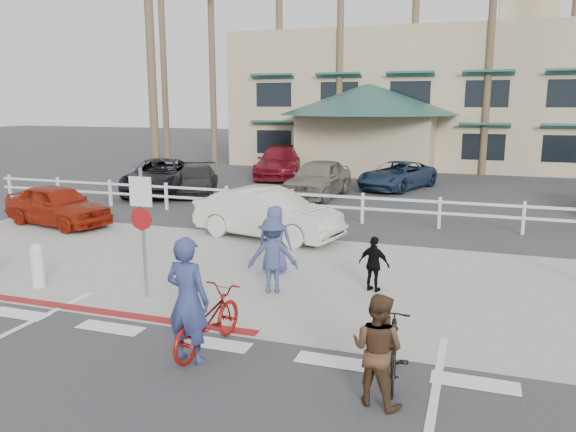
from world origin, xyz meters
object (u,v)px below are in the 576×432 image
at_px(sign_post, 143,227).
at_px(bike_red, 207,321).
at_px(bike_black, 393,350).
at_px(car_red_compact, 58,205).
at_px(car_white_sedan, 268,213).

bearing_deg(sign_post, bike_red, -38.04).
bearing_deg(bike_red, sign_post, -32.13).
relative_size(bike_red, bike_black, 1.17).
bearing_deg(sign_post, car_red_compact, 142.40).
relative_size(sign_post, bike_black, 1.88).
bearing_deg(car_red_compact, car_white_sedan, -72.62).
xyz_separation_m(sign_post, bike_black, (5.20, -1.87, -0.99)).
height_order(sign_post, car_white_sedan, sign_post).
bearing_deg(car_red_compact, bike_red, -114.87).
distance_m(sign_post, bike_red, 3.05).
relative_size(sign_post, car_white_sedan, 0.66).
bearing_deg(bike_black, car_white_sedan, -65.62).
height_order(bike_black, car_red_compact, car_red_compact).
bearing_deg(sign_post, bike_black, -19.81).
relative_size(bike_black, car_white_sedan, 0.35).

